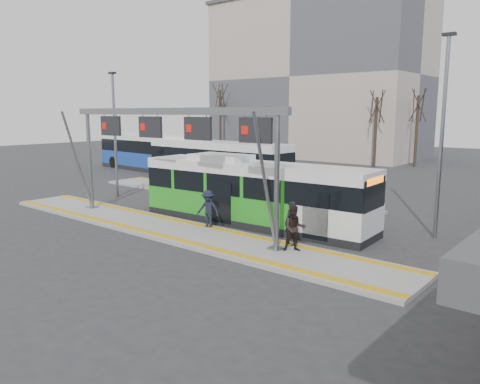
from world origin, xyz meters
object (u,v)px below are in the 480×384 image
object	(u,v)px
hero_bus	(253,193)
passenger_c	(208,209)
passenger_a	(291,223)
passenger_b	(294,228)
gantry	(167,132)

from	to	relation	value
hero_bus	passenger_c	size ratio (longest dim) A/B	7.02
passenger_a	passenger_b	world-z (taller)	passenger_b
hero_bus	passenger_b	world-z (taller)	hero_bus
passenger_a	passenger_b	distance (m)	0.76
gantry	passenger_b	size ratio (longest dim) A/B	7.68
passenger_b	gantry	bearing A→B (deg)	140.68
gantry	passenger_a	size ratio (longest dim) A/B	7.70
passenger_c	passenger_a	bearing A→B (deg)	-15.63
hero_bus	passenger_b	size ratio (longest dim) A/B	6.86
hero_bus	passenger_c	bearing A→B (deg)	-110.53
hero_bus	passenger_c	world-z (taller)	hero_bus
passenger_a	passenger_c	world-z (taller)	passenger_a
passenger_b	passenger_c	size ratio (longest dim) A/B	1.02
gantry	passenger_c	distance (m)	3.79
gantry	passenger_a	xyz separation A→B (m)	(5.97, 0.85, -3.31)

